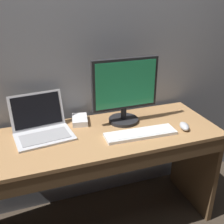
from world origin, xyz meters
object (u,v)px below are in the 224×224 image
(external_monitor, at_px, (125,90))
(computer_mouse, at_px, (184,126))
(wired_keyboard, at_px, (140,134))
(laptop_silver, at_px, (42,127))
(external_drive_box, at_px, (80,120))

(external_monitor, relative_size, computer_mouse, 4.23)
(external_monitor, distance_m, computer_mouse, 0.46)
(wired_keyboard, height_order, computer_mouse, computer_mouse)
(wired_keyboard, bearing_deg, computer_mouse, -3.93)
(laptop_silver, relative_size, wired_keyboard, 0.82)
(laptop_silver, bearing_deg, external_monitor, -1.97)
(laptop_silver, xyz_separation_m, computer_mouse, (0.89, -0.25, -0.03))
(wired_keyboard, height_order, external_drive_box, external_drive_box)
(computer_mouse, bearing_deg, external_drive_box, 167.44)
(external_monitor, xyz_separation_m, wired_keyboard, (0.03, -0.21, -0.23))
(external_monitor, bearing_deg, computer_mouse, -34.13)
(laptop_silver, xyz_separation_m, external_drive_box, (0.27, 0.08, -0.03))
(laptop_silver, height_order, computer_mouse, laptop_silver)
(laptop_silver, bearing_deg, external_drive_box, 17.21)
(laptop_silver, relative_size, computer_mouse, 3.57)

